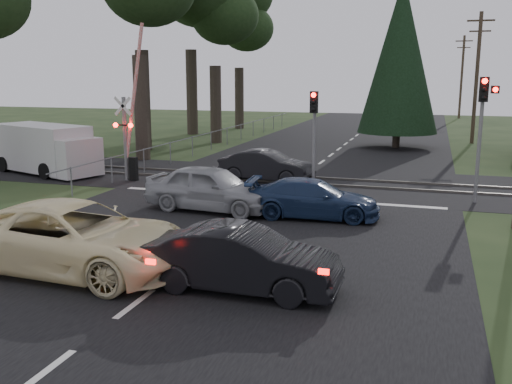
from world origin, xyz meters
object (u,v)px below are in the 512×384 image
at_px(crossing_signal, 130,136).
at_px(utility_pole_mid, 477,76).
at_px(silver_car, 211,188).
at_px(blue_sedan, 313,199).
at_px(dark_car_far, 266,166).
at_px(dark_hatchback, 242,260).
at_px(cream_coupe, 75,238).
at_px(traffic_signal_right, 483,115).
at_px(white_van, 48,149).
at_px(utility_pole_far, 462,75).
at_px(traffic_signal_center, 314,122).

height_order(crossing_signal, utility_pole_mid, utility_pole_mid).
relative_size(silver_car, blue_sedan, 1.06).
height_order(utility_pole_mid, blue_sedan, utility_pole_mid).
height_order(utility_pole_mid, dark_car_far, utility_pole_mid).
relative_size(blue_sedan, dark_car_far, 1.05).
relative_size(dark_hatchback, blue_sedan, 0.98).
xyz_separation_m(utility_pole_mid, silver_car, (-10.10, -24.57, -3.91)).
bearing_deg(cream_coupe, traffic_signal_right, -39.59).
xyz_separation_m(utility_pole_mid, white_van, (-20.64, -19.65, -3.53)).
xyz_separation_m(traffic_signal_right, utility_pole_far, (0.95, 45.53, 1.41)).
xyz_separation_m(traffic_signal_right, cream_coupe, (-9.97, -11.03, -2.46)).
relative_size(crossing_signal, utility_pole_mid, 0.77).
relative_size(traffic_signal_right, utility_pole_far, 0.52).
relative_size(utility_pole_mid, white_van, 1.40).
bearing_deg(dark_car_far, traffic_signal_right, -97.99).
relative_size(utility_pole_mid, cream_coupe, 1.47).
bearing_deg(silver_car, utility_pole_far, -5.72).
distance_m(crossing_signal, traffic_signal_right, 14.88).
relative_size(traffic_signal_right, silver_car, 0.99).
height_order(silver_car, blue_sedan, silver_car).
relative_size(utility_pole_far, white_van, 1.40).
xyz_separation_m(cream_coupe, dark_car_far, (1.10, 13.06, -0.15)).
distance_m(cream_coupe, silver_car, 7.04).
distance_m(traffic_signal_right, utility_pole_mid, 20.60).
distance_m(utility_pole_mid, dark_hatchback, 32.50).
xyz_separation_m(crossing_signal, white_van, (-4.87, 0.56, -0.86)).
height_order(dark_hatchback, blue_sedan, dark_hatchback).
xyz_separation_m(traffic_signal_center, dark_car_far, (-2.32, 0.82, -2.10)).
height_order(blue_sedan, dark_car_far, dark_car_far).
bearing_deg(utility_pole_far, utility_pole_mid, -90.00).
height_order(traffic_signal_right, dark_hatchback, traffic_signal_right).
bearing_deg(silver_car, crossing_signal, 58.29).
distance_m(traffic_signal_center, white_van, 13.24).
distance_m(crossing_signal, white_van, 4.97).
bearing_deg(dark_car_far, blue_sedan, -145.56).
bearing_deg(crossing_signal, dark_hatchback, -51.04).
distance_m(cream_coupe, dark_hatchback, 4.34).
height_order(traffic_signal_center, utility_pole_mid, utility_pole_mid).
bearing_deg(white_van, silver_car, -5.92).
relative_size(utility_pole_mid, dark_car_far, 2.10).
bearing_deg(utility_pole_far, white_van, -114.81).
distance_m(utility_pole_far, white_van, 49.32).
bearing_deg(cream_coupe, silver_car, -4.16).
distance_m(crossing_signal, utility_pole_far, 47.96).
bearing_deg(white_van, utility_pole_mid, 62.67).
height_order(traffic_signal_center, blue_sedan, traffic_signal_center).
height_order(cream_coupe, dark_hatchback, cream_coupe).
bearing_deg(cream_coupe, crossing_signal, 25.67).
distance_m(traffic_signal_center, dark_hatchback, 12.47).
xyz_separation_m(crossing_signal, dark_car_far, (5.95, 1.71, -1.35)).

